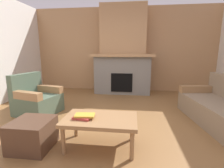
% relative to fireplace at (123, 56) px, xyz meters
% --- Properties ---
extents(ground, '(9.00, 9.00, 0.00)m').
position_rel_fireplace_xyz_m(ground, '(0.00, -2.62, -1.16)').
color(ground, brown).
extents(wall_back_wood_panel, '(6.00, 0.12, 2.70)m').
position_rel_fireplace_xyz_m(wall_back_wood_panel, '(0.00, 0.38, 0.19)').
color(wall_back_wood_panel, tan).
rests_on(wall_back_wood_panel, ground).
extents(fireplace, '(1.90, 0.82, 2.70)m').
position_rel_fireplace_xyz_m(fireplace, '(0.00, 0.00, 0.00)').
color(fireplace, gray).
rests_on(fireplace, ground).
extents(armchair, '(0.92, 0.92, 0.85)m').
position_rel_fireplace_xyz_m(armchair, '(-1.72, -2.09, -0.87)').
color(armchair, '#4C604C').
rests_on(armchair, ground).
extents(coffee_table, '(1.00, 0.60, 0.43)m').
position_rel_fireplace_xyz_m(coffee_table, '(-0.11, -3.19, -0.79)').
color(coffee_table, '#997047').
rests_on(coffee_table, ground).
extents(ottoman, '(0.52, 0.52, 0.40)m').
position_rel_fireplace_xyz_m(ottoman, '(-1.03, -3.33, -0.96)').
color(ottoman, '#4C3323').
rests_on(ottoman, ground).
extents(book_stack_near_edge, '(0.30, 0.24, 0.05)m').
position_rel_fireplace_xyz_m(book_stack_near_edge, '(-0.33, -3.22, -0.71)').
color(book_stack_near_edge, '#B23833').
rests_on(book_stack_near_edge, coffee_table).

